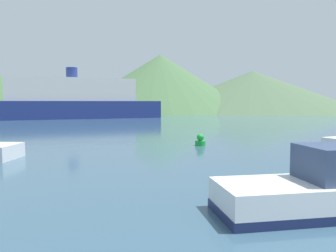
% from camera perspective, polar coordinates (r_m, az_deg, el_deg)
% --- Properties ---
extents(ferry_distant, '(26.22, 8.32, 7.54)m').
position_cam_1_polar(ferry_distant, '(51.02, -16.32, 4.23)').
color(ferry_distant, navy).
rests_on(ferry_distant, ground_plane).
extents(buoy_marker, '(0.58, 0.58, 0.67)m').
position_cam_1_polar(buoy_marker, '(18.57, 5.65, -2.55)').
color(buoy_marker, green).
rests_on(buoy_marker, ground_plane).
extents(hill_east, '(45.42, 45.42, 14.03)m').
position_cam_1_polar(hill_east, '(81.29, -1.34, 7.44)').
color(hill_east, '#476B42').
rests_on(hill_east, ground_plane).
extents(hill_far_east, '(53.17, 53.17, 10.36)m').
position_cam_1_polar(hill_far_east, '(87.25, 14.45, 5.89)').
color(hill_far_east, '#4C6647').
rests_on(hill_far_east, ground_plane).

